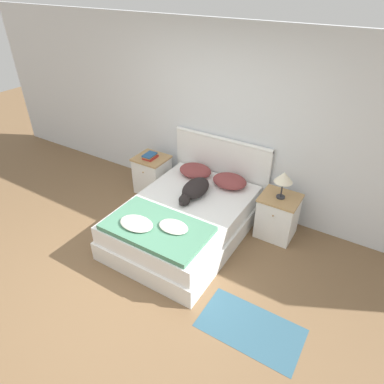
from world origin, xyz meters
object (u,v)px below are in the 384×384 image
(bed, at_px, (184,221))
(book_stack, at_px, (150,156))
(dog, at_px, (195,189))
(nightstand_right, at_px, (277,216))
(nightstand_left, at_px, (152,174))
(table_lamp, at_px, (284,178))
(pillow_left, at_px, (195,171))
(pillow_right, at_px, (230,181))

(bed, relative_size, book_stack, 8.41)
(dog, relative_size, book_stack, 3.01)
(dog, bearing_deg, book_stack, 160.19)
(dog, bearing_deg, nightstand_right, 20.83)
(nightstand_left, xyz_separation_m, table_lamp, (2.06, -0.01, 0.59))
(pillow_left, bearing_deg, book_stack, -172.77)
(nightstand_right, bearing_deg, bed, -146.98)
(bed, height_order, book_stack, book_stack)
(nightstand_right, height_order, table_lamp, table_lamp)
(nightstand_left, distance_m, dog, 1.14)
(bed, relative_size, nightstand_left, 3.24)
(bed, distance_m, nightstand_right, 1.23)
(bed, height_order, pillow_right, pillow_right)
(bed, relative_size, table_lamp, 5.36)
(nightstand_left, relative_size, book_stack, 2.59)
(pillow_left, distance_m, pillow_right, 0.56)
(bed, distance_m, book_stack, 1.28)
(pillow_right, bearing_deg, book_stack, -175.83)
(nightstand_right, height_order, pillow_left, pillow_left)
(dog, relative_size, table_lamp, 1.92)
(book_stack, bearing_deg, pillow_right, 4.17)
(pillow_left, xyz_separation_m, pillow_right, (0.56, 0.00, 0.00))
(pillow_left, xyz_separation_m, table_lamp, (1.31, -0.08, 0.33))
(table_lamp, bearing_deg, book_stack, -179.54)
(bed, height_order, pillow_left, pillow_left)
(nightstand_left, bearing_deg, pillow_right, 3.01)
(bed, bearing_deg, nightstand_left, 146.98)
(nightstand_right, relative_size, pillow_right, 1.25)
(table_lamp, bearing_deg, nightstand_left, 179.73)
(nightstand_left, height_order, book_stack, book_stack)
(table_lamp, bearing_deg, nightstand_right, 90.00)
(nightstand_right, relative_size, pillow_left, 1.25)
(pillow_right, bearing_deg, pillow_left, 180.00)
(table_lamp, bearing_deg, bed, -147.37)
(nightstand_left, xyz_separation_m, book_stack, (0.00, -0.03, 0.34))
(nightstand_left, relative_size, table_lamp, 1.65)
(book_stack, bearing_deg, nightstand_left, 99.61)
(nightstand_right, relative_size, table_lamp, 1.65)
(pillow_right, bearing_deg, nightstand_right, -5.22)
(book_stack, bearing_deg, table_lamp, 0.46)
(pillow_left, relative_size, dog, 0.69)
(nightstand_right, distance_m, dog, 1.15)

